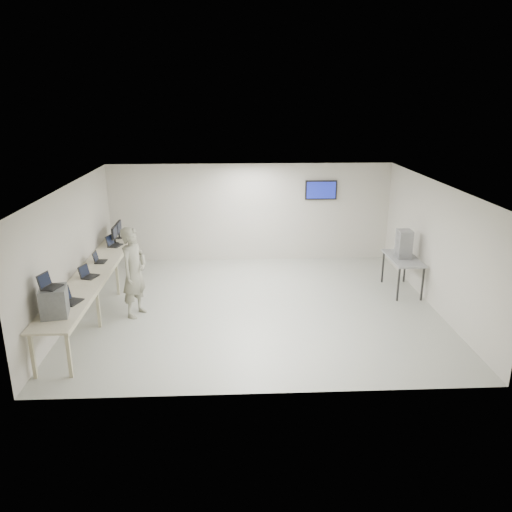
{
  "coord_description": "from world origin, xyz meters",
  "views": [
    {
      "loc": [
        -0.51,
        -10.47,
        4.57
      ],
      "look_at": [
        0.0,
        0.2,
        1.15
      ],
      "focal_mm": 35.0,
      "sensor_mm": 36.0,
      "label": 1
    }
  ],
  "objects_px": {
    "workbench": "(94,275)",
    "side_table": "(403,260)",
    "equipment_box": "(54,302)",
    "soldier": "(134,272)"
  },
  "relations": [
    {
      "from": "workbench",
      "to": "equipment_box",
      "type": "relative_size",
      "value": 11.59
    },
    {
      "from": "workbench",
      "to": "soldier",
      "type": "bearing_deg",
      "value": -18.01
    },
    {
      "from": "workbench",
      "to": "side_table",
      "type": "relative_size",
      "value": 4.17
    },
    {
      "from": "equipment_box",
      "to": "soldier",
      "type": "height_order",
      "value": "soldier"
    },
    {
      "from": "workbench",
      "to": "side_table",
      "type": "distance_m",
      "value": 7.23
    },
    {
      "from": "equipment_box",
      "to": "soldier",
      "type": "bearing_deg",
      "value": 51.04
    },
    {
      "from": "workbench",
      "to": "equipment_box",
      "type": "bearing_deg",
      "value": -91.58
    },
    {
      "from": "workbench",
      "to": "soldier",
      "type": "xyz_separation_m",
      "value": [
        0.95,
        -0.31,
        0.16
      ]
    },
    {
      "from": "workbench",
      "to": "soldier",
      "type": "relative_size",
      "value": 3.03
    },
    {
      "from": "equipment_box",
      "to": "side_table",
      "type": "height_order",
      "value": "equipment_box"
    }
  ]
}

